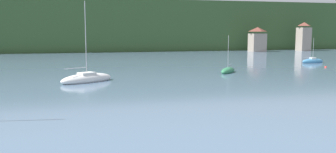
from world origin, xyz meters
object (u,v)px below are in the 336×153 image
(shore_building_west, at_px, (257,40))
(shore_building_westcentral, at_px, (304,37))
(sailboat_far_1, at_px, (313,61))
(sailboat_far_7, at_px, (228,71))
(mooring_buoy_mid, at_px, (326,67))
(sailboat_far_2, at_px, (87,79))

(shore_building_west, distance_m, shore_building_westcentral, 14.69)
(shore_building_west, bearing_deg, sailboat_far_1, -103.13)
(sailboat_far_7, height_order, mooring_buoy_mid, sailboat_far_7)
(shore_building_west, height_order, sailboat_far_1, shore_building_west)
(shore_building_westcentral, relative_size, mooring_buoy_mid, 20.73)
(shore_building_westcentral, distance_m, mooring_buoy_mid, 51.03)
(shore_building_west, xyz_separation_m, sailboat_far_2, (-48.67, -51.23, -2.94))
(sailboat_far_1, height_order, mooring_buoy_mid, sailboat_far_1)
(shore_building_west, relative_size, sailboat_far_2, 0.72)
(sailboat_far_1, relative_size, mooring_buoy_mid, 11.99)
(shore_building_west, height_order, sailboat_far_2, sailboat_far_2)
(shore_building_westcentral, distance_m, sailboat_far_1, 43.06)
(sailboat_far_1, relative_size, sailboat_far_7, 0.88)
(sailboat_far_1, xyz_separation_m, mooring_buoy_mid, (-3.07, -7.47, -0.29))
(mooring_buoy_mid, bearing_deg, sailboat_far_1, 67.66)
(sailboat_far_2, relative_size, mooring_buoy_mid, 23.64)
(sailboat_far_1, distance_m, sailboat_far_2, 42.89)
(sailboat_far_1, height_order, sailboat_far_7, sailboat_far_7)
(sailboat_far_7, bearing_deg, shore_building_westcentral, 176.92)
(shore_building_westcentral, relative_size, sailboat_far_7, 1.52)
(sailboat_far_1, bearing_deg, shore_building_west, 75.42)
(shore_building_westcentral, bearing_deg, mooring_buoy_mid, -121.01)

